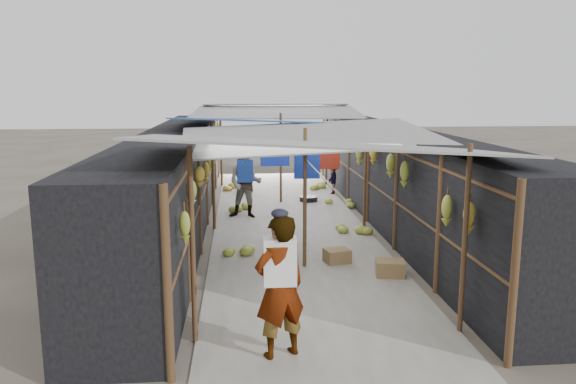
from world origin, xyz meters
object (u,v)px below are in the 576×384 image
object	(u,v)px
black_basin	(308,199)
vendor_seated	(332,179)
crate_near	(337,256)
vendor_elderly	(280,287)
shopper_blue	(245,183)

from	to	relation	value
black_basin	vendor_seated	distance (m)	1.46
crate_near	vendor_seated	xyz separation A→B (m)	(1.05, 6.96, 0.36)
crate_near	vendor_seated	size ratio (longest dim) A/B	0.46
black_basin	vendor_seated	world-z (taller)	vendor_seated
crate_near	black_basin	world-z (taller)	crate_near
vendor_elderly	shopper_blue	bearing A→B (deg)	-110.61
black_basin	vendor_elderly	world-z (taller)	vendor_elderly
vendor_seated	shopper_blue	bearing A→B (deg)	-45.93
black_basin	shopper_blue	size ratio (longest dim) A/B	0.29
shopper_blue	crate_near	bearing A→B (deg)	-54.39
vendor_elderly	black_basin	bearing A→B (deg)	-122.21
shopper_blue	vendor_seated	size ratio (longest dim) A/B	1.81
shopper_blue	vendor_seated	bearing A→B (deg)	59.92
crate_near	black_basin	xyz separation A→B (m)	(0.17, 5.87, -0.06)
shopper_blue	vendor_seated	world-z (taller)	shopper_blue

